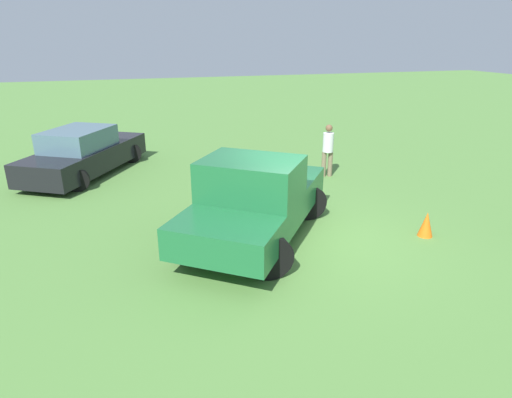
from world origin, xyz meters
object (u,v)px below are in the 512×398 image
(person_bystander, at_px, (328,148))
(traffic_cone, at_px, (426,224))
(pickup_truck, at_px, (254,199))
(sedan_near, at_px, (84,153))

(person_bystander, xyz_separation_m, traffic_cone, (0.13, -4.60, -0.62))
(pickup_truck, distance_m, traffic_cone, 3.79)
(sedan_near, height_order, person_bystander, person_bystander)
(sedan_near, height_order, traffic_cone, sedan_near)
(pickup_truck, bearing_deg, traffic_cone, -66.51)
(person_bystander, distance_m, traffic_cone, 4.64)
(pickup_truck, distance_m, sedan_near, 7.15)
(pickup_truck, bearing_deg, person_bystander, -5.96)
(sedan_near, bearing_deg, pickup_truck, -118.77)
(person_bystander, bearing_deg, pickup_truck, -30.62)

